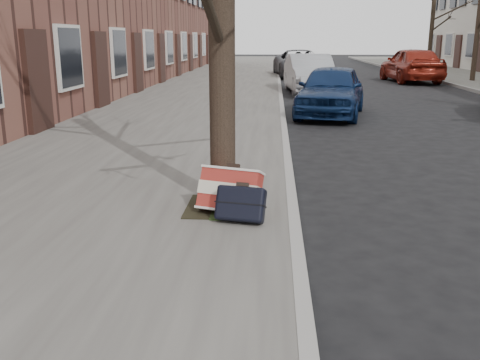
# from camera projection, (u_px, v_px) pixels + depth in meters

# --- Properties ---
(ground) EXTENTS (120.00, 120.00, 0.00)m
(ground) POSITION_uv_depth(u_px,v_px,m) (441.00, 267.00, 4.67)
(ground) COLOR black
(ground) RESTS_ON ground
(near_sidewalk) EXTENTS (5.00, 70.00, 0.12)m
(near_sidewalk) POSITION_uv_depth(u_px,v_px,m) (212.00, 91.00, 19.34)
(near_sidewalk) COLOR slate
(near_sidewalk) RESTS_ON ground
(dirt_patch) EXTENTS (0.85, 0.85, 0.02)m
(dirt_patch) POSITION_uv_depth(u_px,v_px,m) (225.00, 207.00, 5.92)
(dirt_patch) COLOR black
(dirt_patch) RESTS_ON near_sidewalk
(suitcase_red) EXTENTS (0.73, 0.55, 0.50)m
(suitcase_red) POSITION_uv_depth(u_px,v_px,m) (230.00, 191.00, 5.65)
(suitcase_red) COLOR maroon
(suitcase_red) RESTS_ON near_sidewalk
(suitcase_navy) EXTENTS (0.55, 0.39, 0.39)m
(suitcase_navy) POSITION_uv_depth(u_px,v_px,m) (241.00, 203.00, 5.41)
(suitcase_navy) COLOR black
(suitcase_navy) RESTS_ON near_sidewalk
(car_near_front) EXTENTS (2.26, 4.02, 1.29)m
(car_near_front) POSITION_uv_depth(u_px,v_px,m) (331.00, 90.00, 13.54)
(car_near_front) COLOR #0E2249
(car_near_front) RESTS_ON ground
(car_near_mid) EXTENTS (1.79, 4.28, 1.38)m
(car_near_mid) POSITION_uv_depth(u_px,v_px,m) (310.00, 74.00, 18.96)
(car_near_mid) COLOR #ABAEB3
(car_near_mid) RESTS_ON ground
(car_near_back) EXTENTS (2.68, 5.05, 1.35)m
(car_near_back) POSITION_uv_depth(u_px,v_px,m) (299.00, 64.00, 26.56)
(car_near_back) COLOR #3D3E43
(car_near_back) RESTS_ON ground
(car_far_back) EXTENTS (2.19, 4.68, 1.55)m
(car_far_back) POSITION_uv_depth(u_px,v_px,m) (411.00, 64.00, 23.75)
(car_far_back) COLOR maroon
(car_far_back) RESTS_ON ground
(tree_far_b) EXTENTS (0.21, 0.21, 5.59)m
(tree_far_b) POSITION_uv_depth(u_px,v_px,m) (479.00, 14.00, 22.69)
(tree_far_b) COLOR black
(tree_far_b) RESTS_ON far_sidewalk
(tree_far_c) EXTENTS (0.23, 0.23, 4.83)m
(tree_far_c) POSITION_uv_depth(u_px,v_px,m) (432.00, 26.00, 29.53)
(tree_far_c) COLOR black
(tree_far_c) RESTS_ON far_sidewalk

